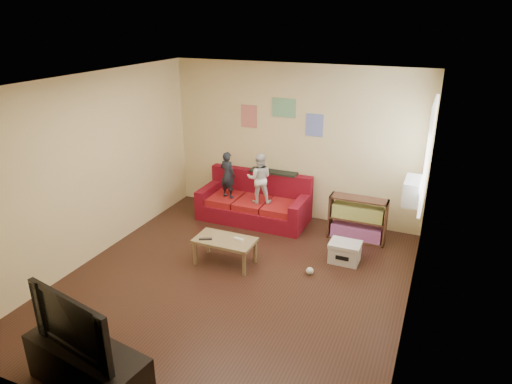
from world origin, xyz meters
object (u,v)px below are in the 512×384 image
at_px(coffee_table, 225,243).
at_px(bookshelf, 357,221).
at_px(sofa, 255,204).
at_px(child_b, 259,178).
at_px(child_a, 228,175).
at_px(tv_stand, 89,368).
at_px(file_box, 345,252).
at_px(television, 80,320).

height_order(coffee_table, bookshelf, bookshelf).
distance_m(sofa, child_b, 0.60).
distance_m(coffee_table, bookshelf, 2.22).
xyz_separation_m(child_a, coffee_table, (0.67, -1.47, -0.48)).
bearing_deg(child_a, tv_stand, 108.69).
bearing_deg(sofa, tv_stand, -88.86).
bearing_deg(sofa, bookshelf, -3.64).
relative_size(file_box, tv_stand, 0.34).
bearing_deg(sofa, coffee_table, -82.38).
relative_size(sofa, file_box, 4.22).
bearing_deg(tv_stand, file_box, 71.68).
xyz_separation_m(child_b, coffee_table, (0.07, -1.47, -0.50)).
xyz_separation_m(child_a, tv_stand, (0.54, -4.15, -0.57)).
bearing_deg(child_b, bookshelf, 161.53).
xyz_separation_m(sofa, coffee_table, (0.22, -1.63, 0.06)).
distance_m(coffee_table, file_box, 1.78).
relative_size(child_b, coffee_table, 1.00).
relative_size(child_a, child_b, 0.95).
height_order(bookshelf, tv_stand, bookshelf).
height_order(child_a, child_b, child_b).
relative_size(sofa, television, 1.77).
bearing_deg(sofa, television, -88.86).
relative_size(child_a, bookshelf, 0.91).
xyz_separation_m(child_b, television, (-0.06, -4.15, -0.03)).
bearing_deg(coffee_table, file_box, 24.55).
bearing_deg(bookshelf, file_box, -91.06).
bearing_deg(tv_stand, sofa, 99.83).
bearing_deg(file_box, sofa, 153.76).
xyz_separation_m(sofa, child_a, (-0.45, -0.17, 0.54)).
bearing_deg(bookshelf, coffee_table, -136.91).
bearing_deg(television, file_box, 74.63).
xyz_separation_m(child_b, tv_stand, (-0.06, -4.15, -0.59)).
bearing_deg(sofa, file_box, -26.24).
bearing_deg(coffee_table, tv_stand, -92.83).
bearing_deg(tv_stand, child_a, 106.07).
bearing_deg(sofa, child_b, -48.18).
bearing_deg(television, tv_stand, 0.00).
bearing_deg(coffee_table, bookshelf, 43.09).
distance_m(tv_stand, television, 0.56).
bearing_deg(sofa, child_a, -159.90).
bearing_deg(coffee_table, child_b, 92.76).
bearing_deg(child_b, coffee_table, 72.65).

